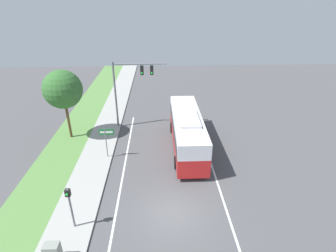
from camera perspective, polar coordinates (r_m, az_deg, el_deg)
name	(u,v)px	position (r m, az deg, el deg)	size (l,w,h in m)	color
ground_plane	(172,212)	(17.85, 0.78, -18.30)	(80.00, 80.00, 0.00)	#4C4C4F
sidewalk	(75,215)	(18.61, -19.66, -17.72)	(2.80, 80.00, 0.12)	#9E9E99
grass_verge	(24,216)	(19.79, -28.92, -16.84)	(3.60, 80.00, 0.10)	#568442
lane_divider_near	(116,214)	(18.06, -11.32, -18.29)	(0.14, 30.00, 0.01)	silver
lane_divider_far	(227,211)	(18.36, 12.64, -17.55)	(0.14, 30.00, 0.01)	silver
bus	(187,130)	(23.45, 4.15, -0.77)	(2.63, 10.22, 3.44)	red
signal_gantry	(130,82)	(26.69, -8.37, 9.40)	(5.34, 0.41, 6.94)	slate
pedestrian_signal	(70,202)	(16.57, -20.61, -15.28)	(0.28, 0.34, 2.91)	slate
street_sign	(106,137)	(22.46, -13.27, -2.40)	(1.22, 0.08, 2.81)	slate
roadside_tree	(63,90)	(25.78, -21.93, 7.37)	(3.53, 3.53, 6.65)	brown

